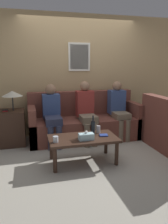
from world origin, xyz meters
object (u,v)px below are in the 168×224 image
wine_bottle (93,128)px  person_left (52,112)px  person_middle (86,110)px  person_right (119,108)px  couch_main (84,122)px  coffee_table (83,141)px  drinking_glass (56,139)px

wine_bottle → person_left: 1.06m
person_middle → person_right: (0.73, 0.07, -0.01)m
couch_main → coffee_table: (-0.32, -1.15, 0.03)m
wine_bottle → drinking_glass: wine_bottle is taller
couch_main → person_left: size_ratio=1.96×
wine_bottle → drinking_glass: size_ratio=3.57×
coffee_table → person_middle: 1.03m
coffee_table → wine_bottle: (0.19, 0.08, 0.18)m
couch_main → wine_bottle: couch_main is taller
couch_main → person_middle: bearing=-92.5°
person_left → person_right: 1.41m
wine_bottle → drinking_glass: 0.67m
wine_bottle → drinking_glass: (-0.64, -0.19, -0.08)m
couch_main → coffee_table: couch_main is taller
wine_bottle → person_right: (0.85, 0.92, 0.11)m
coffee_table → wine_bottle: size_ratio=3.34×
wine_bottle → person_middle: 0.87m
person_left → person_right: bearing=0.9°
person_left → drinking_glass: bearing=-94.2°
person_middle → person_right: bearing=5.3°
couch_main → person_right: size_ratio=1.92×
person_left → person_right: (1.41, 0.02, 0.01)m
coffee_table → wine_bottle: wine_bottle is taller
couch_main → coffee_table: bearing=-105.6°
wine_bottle → person_right: person_right is taller
drinking_glass → person_left: person_left is taller
drinking_glass → person_right: (1.48, 1.11, 0.19)m
drinking_glass → wine_bottle: bearing=16.5°
couch_main → person_middle: 0.39m
drinking_glass → person_left: 1.10m
couch_main → person_left: (-0.69, -0.17, 0.30)m
wine_bottle → person_right: size_ratio=0.27×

